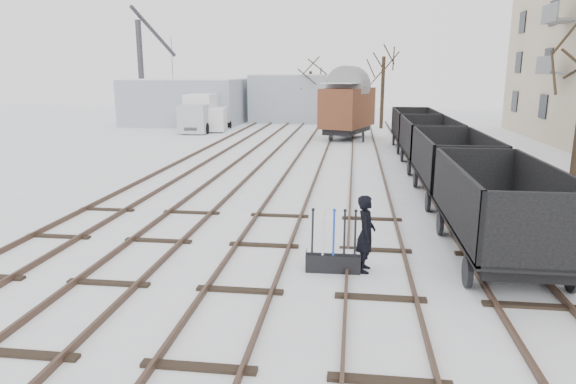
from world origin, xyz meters
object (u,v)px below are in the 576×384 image
lorry (201,112)px  crane (144,94)px  ground_frame (333,260)px  panel_van (215,119)px  freight_wagon_a (498,224)px  box_van_wagon (348,106)px  worker (366,234)px

lorry → crane: bearing=143.6°
lorry → crane: crane is taller
crane → ground_frame: bearing=-42.3°
panel_van → crane: crane is taller
freight_wagon_a → lorry: bearing=119.9°
crane → box_van_wagon: bearing=-6.2°
ground_frame → box_van_wagon: size_ratio=0.26×
ground_frame → crane: (-18.78, 33.94, 2.44)m
crane → worker: bearing=-41.3°
worker → freight_wagon_a: (3.30, 1.22, -0.00)m
freight_wagon_a → lorry: lorry is taller
ground_frame → box_van_wagon: (-0.11, 25.27, 2.02)m
worker → crane: 39.11m
ground_frame → crane: crane is taller
worker → panel_van: panel_van is taller
panel_van → lorry: bearing=-168.2°
crane → freight_wagon_a: bearing=-36.3°
ground_frame → crane: 38.86m
panel_van → box_van_wagon: bearing=-29.4°
ground_frame → worker: bearing=6.9°
lorry → ground_frame: bearing=-68.8°
freight_wagon_a → lorry: size_ratio=0.90×
ground_frame → panel_van: bearing=109.6°
worker → panel_van: 31.58m
worker → freight_wagon_a: bearing=-66.4°
freight_wagon_a → box_van_wagon: box_van_wagon is taller
panel_van → worker: bearing=-76.6°
freight_wagon_a → crane: (-22.83, 32.62, 1.80)m
worker → box_van_wagon: box_van_wagon is taller
freight_wagon_a → box_van_wagon: size_ratio=1.03×
ground_frame → panel_van: (-10.91, 29.45, 0.69)m
ground_frame → worker: 0.99m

